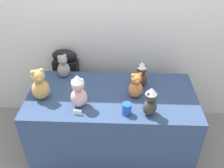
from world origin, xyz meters
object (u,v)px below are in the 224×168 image
Objects in this scene: teddy_bear_blush at (78,91)px; party_cup_blue at (127,109)px; instrument_case at (68,84)px; teddy_bear_charcoal at (150,102)px; teddy_bear_ash at (63,67)px; teddy_bear_cocoa at (141,75)px; teddy_bear_honey at (40,85)px; teddy_bear_ginger at (136,86)px; display_table at (112,122)px.

teddy_bear_blush is 2.97× the size of party_cup_blue.
teddy_bear_charcoal is (0.88, -0.79, 0.40)m from instrument_case.
teddy_bear_ash is 0.81m from teddy_bear_cocoa.
teddy_bear_honey is at bearing 153.12° from teddy_bear_blush.
teddy_bear_ginger is 0.18m from teddy_bear_cocoa.
teddy_bear_honey is at bearing 166.76° from party_cup_blue.
teddy_bear_ash is at bearing 144.10° from teddy_bear_ginger.
party_cup_blue is (0.14, -0.27, 0.42)m from display_table.
display_table is 0.52m from party_cup_blue.
teddy_bear_blush is (0.23, -0.47, 0.04)m from teddy_bear_ash.
teddy_bear_charcoal is at bearing 1.32° from party_cup_blue.
teddy_bear_charcoal is (0.84, -0.55, 0.01)m from teddy_bear_ash.
teddy_bear_charcoal is at bearing -65.66° from teddy_bear_ash.
instrument_case is at bearing 158.07° from teddy_bear_cocoa.
teddy_bear_charcoal is (0.11, -0.24, 0.01)m from teddy_bear_ginger.
teddy_bear_honey is 0.95m from teddy_bear_cocoa.
teddy_bear_blush is (-0.56, -0.33, 0.02)m from teddy_bear_cocoa.
display_table is 6.12× the size of teddy_bear_ginger.
teddy_bear_ginger is 2.39× the size of party_cup_blue.
teddy_bear_ash is at bearing 172.20° from teddy_bear_cocoa.
teddy_bear_cocoa is 0.45m from party_cup_blue.
teddy_bear_ginger is 0.26m from teddy_bear_charcoal.
teddy_bear_honey is (-0.10, -0.61, 0.41)m from instrument_case.
teddy_bear_cocoa is 0.42m from teddy_bear_charcoal.
teddy_bear_blush is (0.27, -0.70, 0.42)m from instrument_case.
teddy_bear_charcoal is at bearing -80.62° from teddy_bear_cocoa.
teddy_bear_ginger is at bearing -6.98° from display_table.
display_table is at bearing 160.45° from teddy_bear_ginger.
teddy_bear_cocoa is at bearing 63.08° from teddy_bear_charcoal.
teddy_bear_honey reaches higher than party_cup_blue.
display_table is 0.83m from teddy_bear_honey.
party_cup_blue is (0.65, -0.56, -0.07)m from teddy_bear_ash.
instrument_case is at bearing 131.95° from teddy_bear_ginger.
teddy_bear_charcoal is (0.98, -0.18, -0.01)m from teddy_bear_honey.
instrument_case is 1.02m from teddy_bear_ginger.
teddy_bear_honey reaches higher than display_table.
teddy_bear_ginger is 0.52m from teddy_bear_blush.
teddy_bear_blush reaches higher than teddy_bear_ginger.
display_table is 1.72× the size of instrument_case.
display_table is at bearing -149.79° from teddy_bear_cocoa.
display_table is 0.62m from teddy_bear_blush.
teddy_bear_blush is (-0.50, -0.15, 0.04)m from teddy_bear_ginger.
party_cup_blue is (-0.08, -0.24, -0.07)m from teddy_bear_ginger.
teddy_bear_ash reaches higher than instrument_case.
party_cup_blue is at bearing -121.28° from teddy_bear_ginger.
teddy_bear_blush reaches higher than instrument_case.
display_table is at bearing 116.82° from party_cup_blue.
teddy_bear_charcoal is 2.51× the size of party_cup_blue.
display_table is at bearing 19.79° from teddy_bear_blush.
teddy_bear_ginger reaches higher than party_cup_blue.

